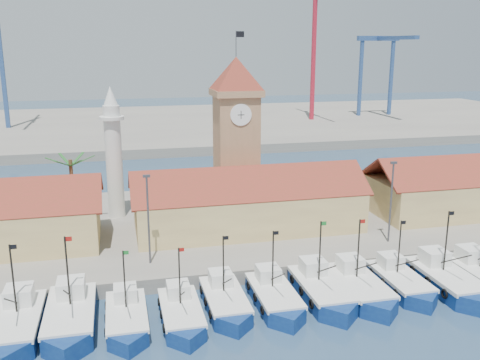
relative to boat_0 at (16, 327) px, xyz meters
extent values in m
plane|color=navy|center=(23.22, -3.06, -0.81)|extent=(400.00, 400.00, 0.00)
cube|color=gray|center=(23.22, 20.94, -0.06)|extent=(140.00, 32.00, 1.50)
cube|color=gray|center=(23.22, 106.94, 0.19)|extent=(240.00, 80.00, 2.00)
cube|color=navy|center=(0.00, 0.42, -0.28)|extent=(3.71, 8.39, 1.91)
cube|color=navy|center=(0.00, -3.77, -0.28)|extent=(3.71, 3.71, 1.91)
cube|color=silver|center=(0.00, 0.42, 0.67)|extent=(3.78, 8.62, 0.37)
cube|color=silver|center=(0.00, 2.52, 1.52)|extent=(2.22, 2.33, 1.48)
cylinder|color=black|center=(0.00, 0.95, 3.64)|extent=(0.15, 0.15, 5.93)
cube|color=black|center=(0.26, 0.95, 6.39)|extent=(0.53, 0.02, 0.37)
cube|color=navy|center=(4.13, 0.66, -0.26)|extent=(3.82, 8.64, 1.96)
cube|color=navy|center=(4.13, -3.66, -0.26)|extent=(3.82, 3.82, 1.96)
cube|color=silver|center=(4.13, 0.66, 0.72)|extent=(3.89, 8.88, 0.38)
cube|color=silver|center=(4.13, 2.81, 1.59)|extent=(2.29, 2.40, 1.53)
cylinder|color=black|center=(4.13, 1.20, 3.77)|extent=(0.15, 0.15, 6.11)
cube|color=#A5140F|center=(4.40, 1.20, 6.61)|extent=(0.55, 0.02, 0.38)
cube|color=navy|center=(8.61, -0.32, -0.35)|extent=(3.21, 7.27, 1.65)
cube|color=navy|center=(8.61, -3.95, -0.35)|extent=(3.21, 3.21, 1.65)
cube|color=silver|center=(8.61, -0.32, 0.48)|extent=(3.28, 7.48, 0.32)
cube|color=silver|center=(8.61, 1.50, 1.21)|extent=(1.93, 2.02, 1.29)
cylinder|color=black|center=(8.61, 0.14, 3.05)|extent=(0.13, 0.13, 5.14)
cube|color=#197226|center=(8.84, 0.14, 5.44)|extent=(0.46, 0.02, 0.32)
cube|color=navy|center=(13.08, -0.65, -0.35)|extent=(3.20, 7.24, 1.65)
cube|color=navy|center=(13.08, -4.27, -0.35)|extent=(3.20, 3.20, 1.65)
cube|color=silver|center=(13.08, -0.65, 0.47)|extent=(3.26, 7.44, 0.32)
cube|color=silver|center=(13.08, 1.16, 1.20)|extent=(1.92, 2.01, 1.28)
cylinder|color=black|center=(13.08, -0.19, 3.03)|extent=(0.13, 0.13, 5.12)
cube|color=#A5140F|center=(13.31, -0.19, 5.41)|extent=(0.46, 0.02, 0.32)
cube|color=navy|center=(17.09, 0.71, -0.34)|extent=(3.30, 7.47, 1.70)
cube|color=navy|center=(17.09, -3.03, -0.34)|extent=(3.30, 3.30, 1.70)
cube|color=silver|center=(17.09, 0.71, 0.51)|extent=(3.37, 7.68, 0.33)
cube|color=silver|center=(17.09, 2.57, 1.27)|extent=(1.98, 2.08, 1.32)
cylinder|color=black|center=(17.09, 1.18, 3.15)|extent=(0.13, 0.13, 5.28)
cube|color=black|center=(17.32, 1.18, 5.61)|extent=(0.47, 0.02, 0.33)
cube|color=navy|center=(21.52, 0.48, -0.33)|extent=(3.38, 7.66, 1.74)
cube|color=navy|center=(21.52, -3.35, -0.33)|extent=(3.38, 3.38, 1.74)
cube|color=silver|center=(21.52, 0.48, 0.54)|extent=(3.45, 7.87, 0.34)
cube|color=silver|center=(21.52, 2.39, 1.32)|extent=(2.03, 2.13, 1.35)
cylinder|color=black|center=(21.52, 0.96, 3.25)|extent=(0.14, 0.14, 5.41)
cube|color=black|center=(21.76, 0.96, 5.76)|extent=(0.48, 0.02, 0.34)
cube|color=navy|center=(26.02, 0.63, -0.29)|extent=(3.62, 8.20, 1.86)
cube|color=navy|center=(26.02, -3.47, -0.29)|extent=(3.62, 3.62, 1.86)
cube|color=silver|center=(26.02, 0.63, 0.64)|extent=(3.70, 8.43, 0.36)
cube|color=silver|center=(26.02, 2.68, 1.47)|extent=(2.17, 2.28, 1.45)
cylinder|color=black|center=(26.02, 1.14, 3.54)|extent=(0.14, 0.14, 5.80)
cube|color=#197226|center=(26.27, 1.14, 6.23)|extent=(0.52, 0.02, 0.36)
cube|color=navy|center=(29.69, 0.42, -0.29)|extent=(3.61, 8.17, 1.86)
cube|color=navy|center=(29.69, -3.66, -0.29)|extent=(3.61, 3.61, 1.86)
cube|color=silver|center=(29.69, 0.42, 0.63)|extent=(3.68, 8.40, 0.36)
cube|color=silver|center=(29.69, 2.46, 1.46)|extent=(2.17, 2.27, 1.44)
cylinder|color=black|center=(29.69, 0.94, 3.52)|extent=(0.14, 0.14, 5.78)
cube|color=#A5140F|center=(29.95, 0.94, 6.21)|extent=(0.52, 0.02, 0.36)
cube|color=navy|center=(34.02, 0.73, -0.33)|extent=(3.34, 7.55, 1.72)
cube|color=navy|center=(34.02, -3.05, -0.33)|extent=(3.34, 3.34, 1.72)
cube|color=silver|center=(34.02, 0.73, 0.52)|extent=(3.40, 7.76, 0.33)
cube|color=silver|center=(34.02, 2.62, 1.29)|extent=(2.00, 2.10, 1.34)
cylinder|color=black|center=(34.02, 1.21, 3.19)|extent=(0.13, 0.13, 5.34)
cube|color=black|center=(34.26, 1.21, 5.67)|extent=(0.48, 0.02, 0.33)
cube|color=navy|center=(38.35, -0.24, -0.27)|extent=(3.78, 8.56, 1.95)
cube|color=navy|center=(38.35, -4.51, -0.27)|extent=(3.78, 3.78, 1.95)
cube|color=silver|center=(38.35, -0.24, 0.70)|extent=(3.86, 8.80, 0.38)
cube|color=silver|center=(38.35, 1.90, 1.57)|extent=(2.27, 2.38, 1.51)
cylinder|color=black|center=(38.35, 0.31, 3.73)|extent=(0.15, 0.15, 6.05)
cube|color=black|center=(38.62, 0.31, 6.54)|extent=(0.54, 0.02, 0.38)
cube|color=silver|center=(42.38, 1.87, 1.50)|extent=(2.21, 2.31, 1.47)
cube|color=#E0C47B|center=(23.22, 16.94, 2.94)|extent=(26.00, 10.00, 4.50)
cube|color=maroon|center=(23.22, 14.44, 6.69)|extent=(27.04, 5.13, 3.21)
cube|color=maroon|center=(23.22, 19.44, 6.69)|extent=(27.04, 5.13, 3.21)
cube|color=maroon|center=(55.22, 19.44, 6.69)|extent=(31.20, 5.13, 3.21)
cube|color=#AB7E58|center=(23.22, 22.94, 8.19)|extent=(5.00, 5.00, 15.00)
cube|color=#AB7E58|center=(23.22, 22.94, 16.09)|extent=(5.80, 5.80, 0.80)
pyramid|color=maroon|center=(23.22, 22.94, 18.39)|extent=(5.80, 5.80, 4.00)
cylinder|color=white|center=(23.22, 20.39, 13.69)|extent=(2.60, 0.15, 2.60)
cube|color=black|center=(23.22, 20.31, 13.69)|extent=(0.08, 0.02, 1.00)
cube|color=black|center=(23.22, 20.31, 13.69)|extent=(0.80, 0.02, 0.08)
cylinder|color=#3F3F44|center=(23.22, 22.94, 21.89)|extent=(0.10, 0.10, 3.00)
cube|color=black|center=(23.72, 22.94, 22.99)|extent=(1.00, 0.03, 0.70)
cylinder|color=silver|center=(8.22, 24.94, 7.69)|extent=(2.00, 2.00, 14.00)
cylinder|color=silver|center=(8.22, 24.94, 13.19)|extent=(3.00, 3.00, 0.40)
cone|color=silver|center=(8.22, 24.94, 15.79)|extent=(1.80, 1.80, 2.40)
cylinder|color=brown|center=(3.22, 22.94, 4.69)|extent=(0.44, 0.44, 8.00)
cube|color=#205E23|center=(4.62, 22.94, 8.49)|extent=(2.80, 0.35, 1.18)
cube|color=#205E23|center=(3.92, 24.15, 8.49)|extent=(1.71, 2.60, 1.18)
cube|color=#205E23|center=(2.52, 24.15, 8.49)|extent=(1.71, 2.60, 1.18)
cube|color=#205E23|center=(1.82, 22.94, 8.49)|extent=(2.80, 0.35, 1.18)
cube|color=#205E23|center=(2.52, 21.73, 8.49)|extent=(1.71, 2.60, 1.18)
cube|color=#205E23|center=(3.92, 21.73, 8.49)|extent=(1.71, 2.60, 1.18)
cylinder|color=#3F3F44|center=(11.22, 8.94, 5.19)|extent=(0.20, 0.20, 9.00)
cube|color=#3F3F44|center=(11.22, 8.94, 9.59)|extent=(0.70, 0.25, 0.25)
cylinder|color=#3F3F44|center=(37.22, 8.94, 5.19)|extent=(0.20, 0.20, 9.00)
cube|color=#3F3F44|center=(37.22, 8.94, 9.59)|extent=(0.70, 0.25, 0.25)
cube|color=#2C4C86|center=(-18.08, 104.94, 19.85)|extent=(1.00, 1.00, 37.33)
cube|color=#B71C30|center=(63.31, 101.94, 19.80)|extent=(1.00, 1.00, 37.23)
cube|color=#2C4C86|center=(80.22, 106.94, 12.19)|extent=(0.90, 0.90, 22.00)
cube|color=#2C4C86|center=(90.22, 106.94, 12.19)|extent=(0.90, 0.90, 22.00)
cube|color=#2C4C86|center=(85.22, 106.94, 23.69)|extent=(13.00, 1.40, 1.40)
cube|color=#2C4C86|center=(85.22, 96.94, 23.69)|extent=(1.40, 22.00, 1.00)
camera|label=1|loc=(8.55, -41.30, 21.70)|focal=40.00mm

